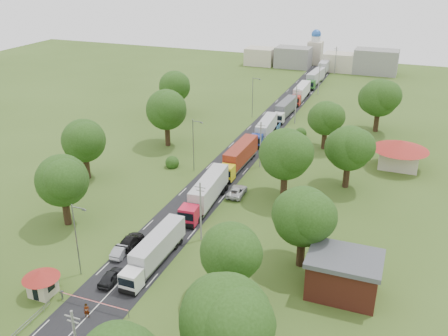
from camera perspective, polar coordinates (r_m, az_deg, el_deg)
The scene contains 43 objects.
ground at distance 79.17m, azimuth -4.27°, elevation -4.95°, with size 260.00×260.00×0.00m, color #38521B.
road at distance 95.78m, azimuth 0.78°, elevation 0.38°, with size 8.00×200.00×0.04m, color black.
boom_barrier at distance 61.47m, azimuth -15.69°, elevation -14.26°, with size 9.22×0.35×1.18m.
guard_booth at distance 63.96m, azimuth -20.15°, elevation -11.85°, with size 4.40×4.40×3.45m.
info_sign at distance 106.64m, azimuth 6.23°, elevation 4.43°, with size 0.12×3.10×4.10m.
pole_1 at distance 69.32m, azimuth -2.70°, elevation -4.91°, with size 1.60×0.24×9.00m.
pole_2 at distance 93.30m, azimuth 4.18°, elevation 2.77°, with size 1.60×0.24×9.00m.
pole_3 at distance 119.05m, azimuth 8.20°, elevation 7.22°, with size 1.60×0.24×9.00m.
pole_4 at distance 145.63m, azimuth 10.81°, elevation 10.04°, with size 1.60×0.24×9.00m.
pole_5 at distance 172.67m, azimuth 12.63°, elevation 11.98°, with size 1.60×0.24×9.00m.
lamp_0 at distance 64.25m, azimuth -16.45°, elevation -7.54°, with size 2.03×0.22×10.00m.
lamp_1 at distance 91.31m, azimuth -3.44°, elevation 2.90°, with size 2.03×0.22×10.00m.
lamp_2 at distance 122.47m, azimuth 3.35°, elevation 8.30°, with size 2.03×0.22×10.00m.
tree_1 at distance 46.05m, azimuth 0.28°, elevation -16.83°, with size 9.60×9.60×12.05m.
tree_2 at distance 56.93m, azimuth 0.80°, elevation -9.55°, with size 8.00×8.00×10.10m.
tree_3 at distance 63.56m, azimuth 9.07°, elevation -5.42°, with size 8.80×8.80×11.07m.
tree_4 at distance 80.59m, azimuth 7.06°, elevation 1.64°, with size 9.60×9.60×12.05m.
tree_5 at distance 86.76m, azimuth 14.13°, elevation 2.25°, with size 8.80×8.80×11.07m.
tree_6 at distance 103.76m, azimuth 11.58°, elevation 5.63°, with size 8.00×8.00×10.10m.
tree_7 at distance 116.87m, azimuth 17.34°, elevation 7.69°, with size 9.60×9.60×12.05m.
tree_10 at distance 76.00m, azimuth -17.95°, elevation -1.30°, with size 8.80×8.80×11.07m.
tree_11 at distance 90.94m, azimuth -15.70°, elevation 3.07°, with size 8.80×8.80×11.07m.
tree_12 at distance 103.70m, azimuth -6.57°, elevation 6.68°, with size 9.60×9.60×12.05m.
tree_13 at distance 124.53m, azimuth -5.64°, elevation 9.28°, with size 8.80×8.80×11.07m.
house_brick at distance 61.74m, azimuth 13.48°, elevation -11.78°, with size 8.60×6.60×5.20m.
house_cream at distance 98.71m, azimuth 19.48°, elevation 1.97°, with size 10.08×10.08×5.80m.
distant_town at distance 178.49m, azimuth 11.31°, elevation 12.06°, with size 52.00×8.00×8.00m.
church at distance 186.70m, azimuth 10.38°, elevation 13.22°, with size 5.00×5.00×12.30m.
truck_0 at distance 66.16m, azimuth -7.90°, elevation -9.29°, with size 2.45×13.98×3.88m.
truck_1 at distance 79.73m, azimuth -2.01°, elevation -2.82°, with size 3.47×15.68×4.33m.
truck_2 at distance 93.81m, azimuth 1.73°, elevation 1.35°, with size 2.82×15.31×4.24m.
truck_3 at distance 109.31m, azimuth 4.71°, elevation 4.47°, with size 3.18×14.32×3.95m.
truck_4 at distance 124.45m, azimuth 7.01°, elevation 6.74°, with size 2.85×14.09×3.90m.
truck_5 at distance 139.57m, azimuth 8.79°, elevation 8.52°, with size 2.71×14.49×4.01m.
truck_6 at distance 156.73m, azimuth 10.35°, elevation 10.09°, with size 3.40×15.12×4.17m.
truck_7 at distance 173.42m, azimuth 11.43°, elevation 11.30°, with size 2.64×15.07×4.18m.
car_lane_front at distance 64.56m, azimuth -12.79°, elevation -12.03°, with size 1.77×4.39×1.50m, color black.
car_lane_mid at distance 69.44m, azimuth -11.60°, elevation -9.16°, with size 1.52×4.36×1.44m, color #9FA1A7.
car_lane_rear at distance 71.00m, azimuth -10.64°, elevation -8.23°, with size 2.19×5.38×1.56m, color black.
car_verge_near at distance 83.61m, azimuth 1.49°, elevation -2.67°, with size 2.53×5.48×1.52m, color silver.
car_verge_far at distance 104.70m, azimuth 6.14°, elevation 2.78°, with size 1.87×4.65×1.58m, color #56575D.
pedestrian_near at distance 59.78m, azimuth -15.42°, elevation -15.46°, with size 0.65×0.43×1.78m, color gray.
pedestrian_booth at distance 63.86m, azimuth -19.92°, elevation -13.30°, with size 0.86×0.67×1.76m, color gray.
Camera 1 is at (30.37, -62.65, 37.69)m, focal length 40.00 mm.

